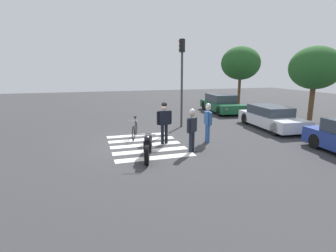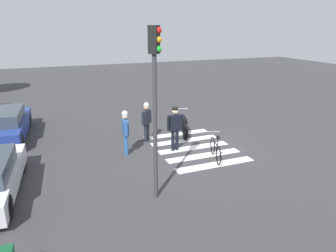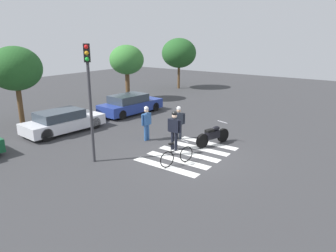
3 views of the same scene
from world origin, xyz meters
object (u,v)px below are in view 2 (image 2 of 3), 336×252
(pedestrian_bystander, at_px, (125,129))
(traffic_light_pole, at_px, (155,90))
(car_blue_hatchback, at_px, (4,125))
(leaning_bicycle, at_px, (215,149))
(police_motorcycle, at_px, (183,124))
(officer_by_motorcycle, at_px, (147,119))
(officer_on_foot, at_px, (175,124))

(pedestrian_bystander, xyz_separation_m, traffic_light_pole, (-3.48, -0.01, 2.19))
(car_blue_hatchback, bearing_deg, leaning_bicycle, -125.77)
(leaning_bicycle, distance_m, car_blue_hatchback, 9.32)
(police_motorcycle, xyz_separation_m, car_blue_hatchback, (2.40, 7.60, 0.16))
(officer_by_motorcycle, xyz_separation_m, car_blue_hatchback, (2.66, 5.76, -0.36))
(leaning_bicycle, bearing_deg, police_motorcycle, -0.72)
(officer_by_motorcycle, bearing_deg, officer_on_foot, -153.07)
(officer_by_motorcycle, distance_m, pedestrian_bystander, 1.63)
(leaning_bicycle, xyz_separation_m, pedestrian_bystander, (1.70, 3.01, 0.64))
(police_motorcycle, relative_size, officer_by_motorcycle, 1.20)
(officer_by_motorcycle, relative_size, pedestrian_bystander, 0.98)
(car_blue_hatchback, xyz_separation_m, traffic_light_pole, (-7.23, -4.56, 2.57))
(pedestrian_bystander, bearing_deg, officer_on_foot, -99.69)
(officer_by_motorcycle, distance_m, traffic_light_pole, 5.22)
(leaning_bicycle, height_order, pedestrian_bystander, pedestrian_bystander)
(officer_on_foot, bearing_deg, traffic_light_pole, 148.59)
(police_motorcycle, distance_m, officer_on_foot, 2.11)
(car_blue_hatchback, bearing_deg, officer_by_motorcycle, -114.77)
(pedestrian_bystander, distance_m, car_blue_hatchback, 5.91)
(leaning_bicycle, relative_size, officer_by_motorcycle, 0.94)
(officer_by_motorcycle, height_order, car_blue_hatchback, officer_by_motorcycle)
(officer_by_motorcycle, xyz_separation_m, traffic_light_pole, (-4.57, 1.20, 2.21))
(pedestrian_bystander, xyz_separation_m, car_blue_hatchback, (3.75, 4.55, -0.39))
(pedestrian_bystander, bearing_deg, leaning_bicycle, -119.42)
(leaning_bicycle, height_order, traffic_light_pole, traffic_light_pole)
(leaning_bicycle, relative_size, car_blue_hatchback, 0.35)
(officer_on_foot, relative_size, traffic_light_pole, 0.39)
(leaning_bicycle, distance_m, officer_by_motorcycle, 3.38)
(officer_on_foot, relative_size, officer_by_motorcycle, 1.08)
(leaning_bicycle, relative_size, pedestrian_bystander, 0.92)
(officer_by_motorcycle, bearing_deg, leaning_bicycle, -147.15)
(officer_on_foot, xyz_separation_m, traffic_light_pole, (-3.15, 1.92, 2.11))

